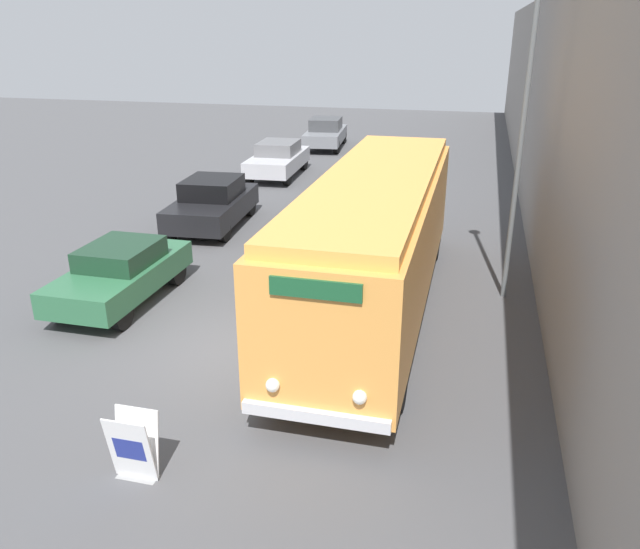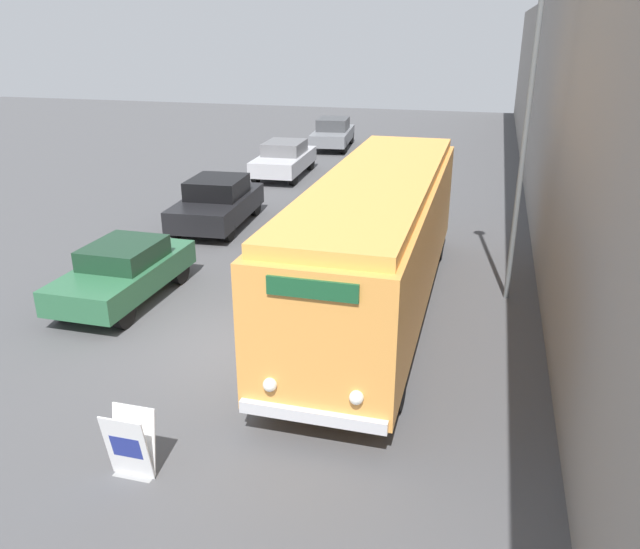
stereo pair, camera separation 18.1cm
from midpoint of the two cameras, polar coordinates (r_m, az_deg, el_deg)
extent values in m
plane|color=#4C4C4F|center=(12.83, -6.91, -6.67)|extent=(80.00, 80.00, 0.00)
cube|color=gray|center=(20.64, 20.43, 13.31)|extent=(0.30, 60.00, 7.04)
cylinder|color=black|center=(11.18, -3.48, -8.43)|extent=(0.28, 0.92, 0.92)
cylinder|color=black|center=(10.77, 7.45, -9.86)|extent=(0.28, 0.92, 0.92)
cylinder|color=black|center=(17.96, 4.26, 3.46)|extent=(0.28, 0.92, 0.92)
cylinder|color=black|center=(17.71, 11.01, 2.85)|extent=(0.28, 0.92, 0.92)
cube|color=#EF9E47|center=(13.83, 5.63, 3.14)|extent=(2.44, 10.43, 2.45)
cube|color=#FEA74B|center=(13.47, 5.84, 8.57)|extent=(2.25, 10.02, 0.24)
cube|color=silver|center=(9.67, -0.19, -12.85)|extent=(2.32, 0.12, 0.20)
sphere|color=white|center=(9.63, -4.06, -10.02)|extent=(0.22, 0.22, 0.22)
sphere|color=white|center=(9.33, 3.92, -11.16)|extent=(0.22, 0.22, 0.22)
cube|color=#19512D|center=(8.69, -0.13, -1.35)|extent=(1.34, 0.06, 0.28)
cube|color=gray|center=(9.87, -16.07, -17.16)|extent=(0.60, 0.23, 0.01)
cube|color=white|center=(9.49, -16.70, -14.99)|extent=(0.67, 0.21, 1.07)
cube|color=white|center=(9.62, -16.11, -14.38)|extent=(0.67, 0.21, 1.07)
cube|color=navy|center=(9.47, -16.77, -14.92)|extent=(0.47, 0.07, 0.37)
cylinder|color=#595E60|center=(14.70, 18.48, 10.99)|extent=(0.12, 0.12, 7.21)
cylinder|color=black|center=(14.85, -22.07, -2.61)|extent=(0.22, 0.70, 0.70)
cylinder|color=black|center=(14.04, -17.20, -3.35)|extent=(0.22, 0.70, 0.70)
cylinder|color=black|center=(16.82, -16.92, 0.86)|extent=(0.22, 0.70, 0.70)
cylinder|color=black|center=(16.10, -12.41, 0.39)|extent=(0.22, 0.70, 0.70)
cube|color=#2D6642|center=(15.31, -17.16, -0.05)|extent=(1.74, 4.01, 0.58)
cube|color=#193824|center=(15.22, -17.19, 1.91)|extent=(1.48, 1.80, 0.46)
cylinder|color=black|center=(19.68, -12.75, 4.13)|extent=(0.22, 0.61, 0.61)
cylinder|color=black|center=(19.08, -8.12, 3.91)|extent=(0.22, 0.61, 0.61)
cylinder|color=black|center=(22.22, -9.89, 6.35)|extent=(0.22, 0.61, 0.61)
cylinder|color=black|center=(21.69, -5.73, 6.19)|extent=(0.22, 0.61, 0.61)
cube|color=black|center=(20.55, -9.13, 6.13)|extent=(2.25, 4.39, 0.68)
cube|color=black|center=(20.49, -9.13, 7.90)|extent=(1.78, 2.04, 0.58)
cylinder|color=black|center=(26.28, -5.69, 9.03)|extent=(0.22, 0.69, 0.69)
cylinder|color=black|center=(25.84, -2.27, 8.90)|extent=(0.22, 0.69, 0.69)
cylinder|color=black|center=(29.16, -3.82, 10.35)|extent=(0.22, 0.69, 0.69)
cylinder|color=black|center=(28.76, -0.71, 10.23)|extent=(0.22, 0.69, 0.69)
cube|color=#B7B7BC|center=(27.43, -3.11, 10.30)|extent=(2.07, 4.56, 0.62)
cube|color=slate|center=(27.43, -3.07, 11.51)|extent=(1.68, 2.09, 0.52)
cylinder|color=black|center=(32.78, -0.45, 11.67)|extent=(0.22, 0.71, 0.71)
cylinder|color=black|center=(32.55, 2.33, 11.58)|extent=(0.22, 0.71, 0.71)
cylinder|color=black|center=(35.72, 0.40, 12.50)|extent=(0.22, 0.71, 0.71)
cylinder|color=black|center=(35.51, 2.97, 12.42)|extent=(0.22, 0.71, 0.71)
cube|color=slate|center=(34.08, 1.33, 12.57)|extent=(2.27, 4.59, 0.61)
cube|color=#3F4043|center=(34.10, 1.36, 13.60)|extent=(1.75, 2.14, 0.60)
camera|label=1|loc=(0.09, -89.55, 0.18)|focal=35.00mm
camera|label=2|loc=(0.09, 90.45, -0.18)|focal=35.00mm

